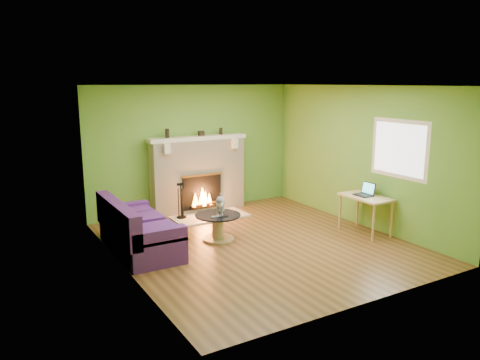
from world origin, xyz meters
The scene contains 22 objects.
floor centered at (0.00, 0.00, 0.00)m, with size 5.00×5.00×0.00m, color #503217.
ceiling centered at (0.00, 0.00, 2.60)m, with size 5.00×5.00×0.00m, color white.
wall_back centered at (0.00, 2.50, 1.30)m, with size 5.00×5.00×0.00m, color #5F9330.
wall_front centered at (0.00, -2.50, 1.30)m, with size 5.00×5.00×0.00m, color #5F9330.
wall_left centered at (-2.25, 0.00, 1.30)m, with size 5.00×5.00×0.00m, color #5F9330.
wall_right centered at (2.25, 0.00, 1.30)m, with size 5.00×5.00×0.00m, color #5F9330.
window_frame centered at (2.24, -0.90, 1.55)m, with size 1.20×1.20×0.00m, color silver.
window_pane centered at (2.23, -0.90, 1.55)m, with size 1.06×1.06×0.00m, color white.
fireplace centered at (0.00, 2.32, 0.77)m, with size 2.10×0.46×1.58m.
hearth centered at (0.00, 1.80, 0.01)m, with size 1.50×0.75×0.03m, color beige.
mantel centered at (0.00, 2.30, 1.54)m, with size 2.10×0.28×0.08m, color beige.
sofa centered at (-1.86, 0.69, 0.32)m, with size 0.87×1.87×0.84m.
coffee_table centered at (-0.48, 0.52, 0.25)m, with size 0.78×0.78×0.44m.
desk centered at (1.95, -0.49, 0.60)m, with size 0.53×0.92×0.68m.
cat centered at (-0.40, 0.57, 0.62)m, with size 0.20×0.56×0.35m, color slate, non-canonical shape.
remote_silver centered at (-0.58, 0.40, 0.45)m, with size 0.17×0.04×0.02m, color gray.
remote_black centered at (-0.46, 0.34, 0.45)m, with size 0.16×0.04×0.02m, color black.
laptop centered at (1.93, -0.44, 0.79)m, with size 0.27×0.31×0.23m, color black, non-canonical shape.
fire_tools centered at (-0.55, 1.95, 0.38)m, with size 0.19×0.19×0.71m, color black, non-canonical shape.
mantel_vase_left centered at (-0.64, 2.33, 1.67)m, with size 0.08×0.08×0.18m, color black.
mantel_vase_right centered at (0.55, 2.33, 1.65)m, with size 0.07×0.07×0.14m, color black.
mantel_box centered at (0.09, 2.33, 1.63)m, with size 0.12×0.08×0.10m, color black.
Camera 1 is at (-4.03, -6.29, 2.66)m, focal length 35.00 mm.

